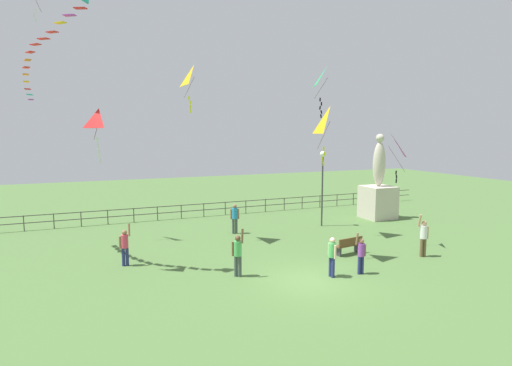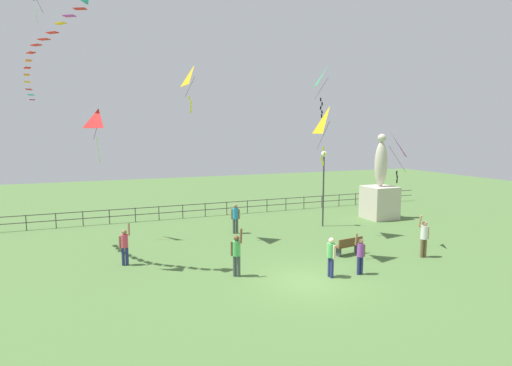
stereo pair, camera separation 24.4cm
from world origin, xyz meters
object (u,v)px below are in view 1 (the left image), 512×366
object	(u,v)px
person_3	(235,217)
person_0	(125,245)
person_5	(332,254)
kite_5	(194,78)
streamer_kite	(76,6)
person_1	(361,253)
kite_0	(389,147)
person_2	(238,252)
person_4	(424,235)
statue_monument	(378,194)
kite_2	(330,123)
kite_1	(327,79)
park_bench	(349,245)
kite_3	(99,122)
lamppost	(323,172)

from	to	relation	value
person_3	person_0	bearing A→B (deg)	-150.42
person_5	kite_5	bearing A→B (deg)	115.97
person_0	streamer_kite	xyz separation A→B (m)	(-1.50, -0.24, 9.86)
person_1	kite_0	size ratio (longest dim) A/B	0.71
kite_0	person_2	bearing A→B (deg)	-171.29
person_4	kite_5	size ratio (longest dim) A/B	0.85
statue_monument	kite_0	distance (m)	8.08
statue_monument	person_1	xyz separation A→B (m)	(-8.11, -8.94, -0.79)
person_2	kite_2	xyz separation A→B (m)	(4.64, 0.58, 5.30)
person_5	kite_0	bearing A→B (deg)	29.05
person_3	kite_5	distance (m)	8.14
person_3	streamer_kite	xyz separation A→B (m)	(-7.98, -3.91, 9.81)
kite_1	streamer_kite	world-z (taller)	streamer_kite
streamer_kite	kite_0	bearing A→B (deg)	-6.57
statue_monument	kite_0	size ratio (longest dim) A/B	2.31
park_bench	person_3	bearing A→B (deg)	121.44
person_3	kite_1	xyz separation A→B (m)	(4.41, -2.71, 7.76)
streamer_kite	person_1	bearing A→B (deg)	-24.01
kite_2	kite_3	size ratio (longest dim) A/B	1.18
statue_monument	park_bench	bearing A→B (deg)	-137.14
kite_1	person_1	bearing A→B (deg)	-107.90
park_bench	kite_0	world-z (taller)	kite_0
person_3	person_4	xyz separation A→B (m)	(6.75, -7.72, 0.03)
person_0	kite_3	distance (m)	5.41
park_bench	person_3	world-z (taller)	person_3
person_2	person_3	xyz separation A→B (m)	(2.33, 6.89, -0.01)
person_1	person_3	xyz separation A→B (m)	(-2.51, 8.58, 0.11)
person_0	streamer_kite	bearing A→B (deg)	-171.09
kite_1	kite_2	xyz separation A→B (m)	(-2.10, -3.60, -2.45)
person_0	streamer_kite	world-z (taller)	streamer_kite
statue_monument	kite_2	size ratio (longest dim) A/B	2.21
person_0	person_4	distance (m)	13.83
kite_0	kite_2	world-z (taller)	kite_2
person_1	person_3	bearing A→B (deg)	106.31
person_1	person_2	world-z (taller)	person_2
person_1	person_2	bearing A→B (deg)	160.73
statue_monument	person_2	size ratio (longest dim) A/B	2.86
kite_2	lamppost	bearing A→B (deg)	60.32
person_4	kite_2	world-z (taller)	kite_2
person_4	person_5	bearing A→B (deg)	-172.85
person_5	kite_3	xyz separation A→B (m)	(-8.51, 4.46, 5.35)
person_4	statue_monument	bearing A→B (deg)	64.41
park_bench	streamer_kite	world-z (taller)	streamer_kite
person_1	person_4	xyz separation A→B (m)	(4.24, 0.86, 0.14)
kite_3	person_2	bearing A→B (deg)	-30.51
person_2	kite_1	size ratio (longest dim) A/B	0.74
lamppost	kite_5	size ratio (longest dim) A/B	1.96
park_bench	person_0	xyz separation A→B (m)	(-10.18, 2.39, 0.49)
person_3	kite_0	world-z (taller)	kite_0
statue_monument	kite_5	size ratio (longest dim) A/B	2.40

